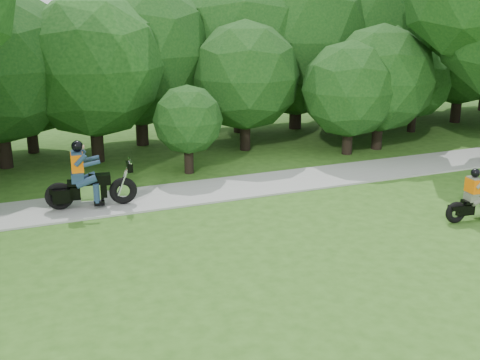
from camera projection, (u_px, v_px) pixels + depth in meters
ground at (403, 300)px, 11.98m from camera, size 100.00×100.00×0.00m
walkway at (248, 186)px, 19.06m from camera, size 60.00×2.20×0.06m
tree_line at (237, 52)px, 24.60m from camera, size 39.84×11.32×7.49m
chopper_motorcycle at (477, 201)px, 16.06m from camera, size 2.06×0.58×1.47m
touring_motorcycle at (85, 183)px, 16.85m from camera, size 2.56×0.92×1.95m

